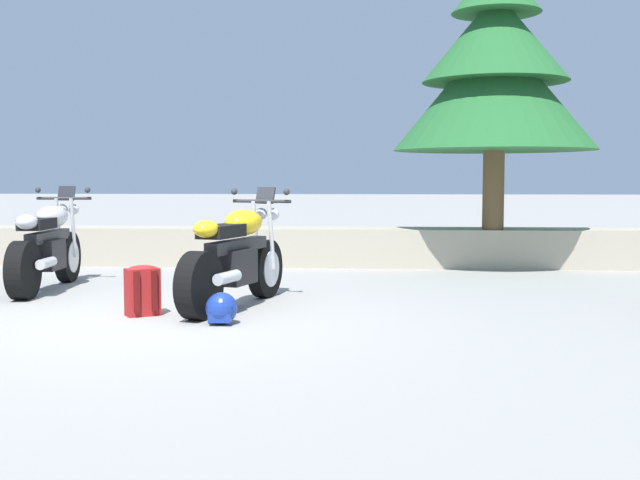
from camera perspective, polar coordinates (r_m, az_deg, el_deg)
ground_plane at (r=7.17m, az=-12.64°, el=-5.86°), size 120.00×120.00×0.00m
stone_wall at (r=11.78m, az=-5.99°, el=-0.44°), size 36.00×0.80×0.55m
motorcycle_silver_near_left at (r=9.57m, az=-18.94°, el=-0.51°), size 0.67×2.07×1.18m
motorcycle_yellow_centre at (r=7.86m, az=-6.02°, el=-1.31°), size 0.88×2.02×1.18m
rider_backpack at (r=7.55m, az=-12.63°, el=-3.47°), size 0.35×0.34×0.47m
rider_helmet at (r=6.98m, az=-7.09°, el=-4.92°), size 0.28×0.28×0.28m
pine_tree_far_left at (r=11.56m, az=12.46°, el=11.80°), size 2.82×2.82×3.76m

